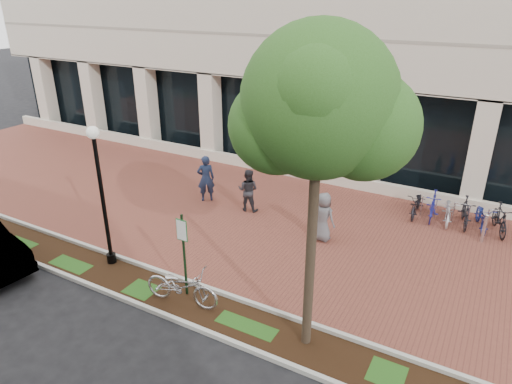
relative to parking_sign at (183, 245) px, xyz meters
The scene contains 14 objects.
ground 5.18m from the parking_sign, 87.54° to the left, with size 120.00×120.00×0.00m, color black.
brick_plaza 5.18m from the parking_sign, 87.54° to the left, with size 40.00×9.00×0.01m, color brown.
planting_strip 1.60m from the parking_sign, 55.78° to the right, with size 40.00×1.50×0.01m, color black.
curb_plaza_side 1.58m from the parking_sign, 64.12° to the left, with size 40.00×0.12×0.12m, color #B7B8AD.
curb_street_side 1.85m from the parking_sign, 78.69° to the right, with size 40.00×0.12×0.12m, color #B7B8AD.
parking_sign is the anchor object (origin of this frame).
lamppost 3.14m from the parking_sign, behind, with size 0.36×0.36×4.32m.
street_tree 5.44m from the parking_sign, ahead, with size 3.61×3.01×7.29m.
locked_bicycle 1.08m from the parking_sign, 68.07° to the right, with size 0.73×2.10×1.11m, color #B8B9BD.
pedestrian_left 6.24m from the parking_sign, 119.53° to the left, with size 0.69×0.45×1.88m, color #1D2A4A.
pedestrian_mid 5.60m from the parking_sign, 102.08° to the left, with size 0.80×0.63×1.65m, color #262529.
pedestrian_right 5.18m from the parking_sign, 65.35° to the left, with size 0.83×0.54×1.70m, color #5B5B60.
bollard 9.91m from the parking_sign, 45.87° to the left, with size 0.12×0.12×1.04m.
bike_rack_cluster 10.06m from the parking_sign, 53.93° to the left, with size 3.54×1.86×1.03m.
Camera 1 is at (6.50, -13.10, 7.65)m, focal length 32.00 mm.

